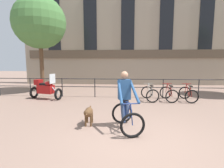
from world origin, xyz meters
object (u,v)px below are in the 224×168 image
parked_bicycle_mid_right (188,94)px  cyclist_with_bike (126,103)px  parked_motorcycle (46,89)px  parked_bicycle_near_lamp (150,93)px  dog (89,113)px  parked_bicycle_mid_left (169,94)px

parked_bicycle_mid_right → cyclist_with_bike: bearing=52.2°
parked_motorcycle → parked_bicycle_near_lamp: (5.46, 0.06, -0.20)m
cyclist_with_bike → parked_motorcycle: (-4.21, 3.79, -0.20)m
dog → parked_motorcycle: size_ratio=0.51×
cyclist_with_bike → parked_bicycle_mid_left: 4.46m
parked_motorcycle → parked_bicycle_near_lamp: parked_motorcycle is taller
cyclist_with_bike → parked_bicycle_mid_right: 5.01m
parked_bicycle_near_lamp → parked_bicycle_mid_right: (1.92, -0.00, -0.00)m
parked_bicycle_mid_left → cyclist_with_bike: bearing=56.7°
dog → parked_bicycle_mid_left: size_ratio=0.79×
cyclist_with_bike → parked_bicycle_mid_right: size_ratio=1.51×
parked_bicycle_near_lamp → dog: bearing=49.2°
cyclist_with_bike → dog: size_ratio=1.87×
cyclist_with_bike → dog: (-1.15, 0.15, -0.36)m
cyclist_with_bike → parked_bicycle_mid_left: bearing=45.2°
parked_bicycle_mid_left → parked_bicycle_mid_right: (0.96, -0.00, -0.00)m
dog → parked_motorcycle: (-3.06, 3.64, 0.16)m
parked_motorcycle → parked_bicycle_near_lamp: size_ratio=1.49×
dog → parked_bicycle_near_lamp: bearing=53.9°
cyclist_with_bike → parked_bicycle_mid_left: size_ratio=1.48×
dog → parked_bicycle_near_lamp: (2.40, 3.70, -0.04)m
dog → parked_bicycle_mid_right: bearing=37.5°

